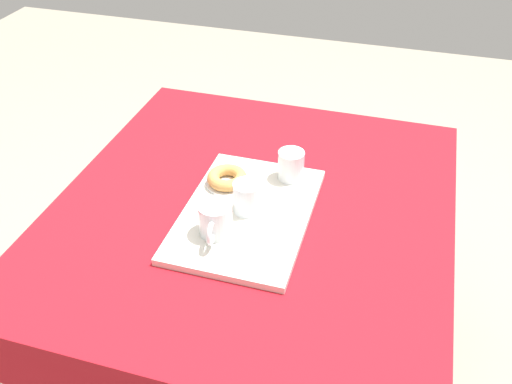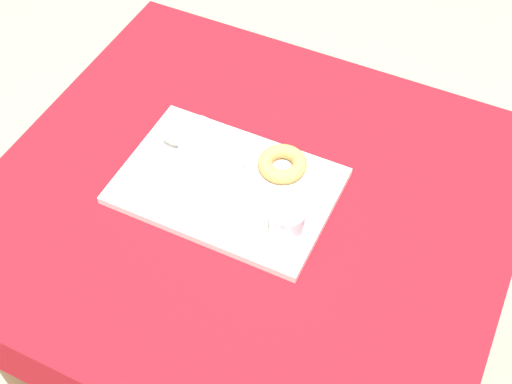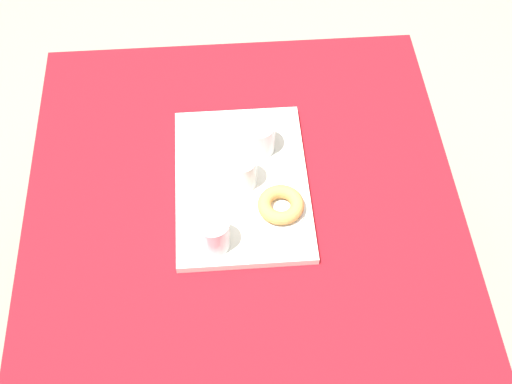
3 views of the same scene
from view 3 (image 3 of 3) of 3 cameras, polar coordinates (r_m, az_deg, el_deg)
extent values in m
plane|color=gray|center=(2.31, -0.77, -11.53)|extent=(6.00, 6.00, 0.00)
cube|color=#A8141E|center=(1.70, -1.03, -1.32)|extent=(1.13, 1.04, 0.04)
cube|color=#A8141E|center=(1.84, -17.28, -3.84)|extent=(1.13, 0.01, 0.14)
cube|color=#A8141E|center=(1.86, 15.07, -1.93)|extent=(1.13, 0.01, 0.14)
cube|color=#A8141E|center=(2.14, -1.94, 9.62)|extent=(0.01, 1.04, 0.14)
cylinder|color=brown|center=(2.31, -12.26, 2.43)|extent=(0.06, 0.06, 0.69)
cylinder|color=brown|center=(2.33, 8.92, 3.64)|extent=(0.06, 0.06, 0.69)
cube|color=silver|center=(1.71, -1.11, 0.72)|extent=(0.47, 0.32, 0.02)
cylinder|color=white|center=(1.74, 0.18, 4.46)|extent=(0.08, 0.08, 0.08)
cylinder|color=#B27523|center=(1.74, 0.18, 4.30)|extent=(0.07, 0.07, 0.06)
torus|color=white|center=(1.77, -0.22, 5.80)|extent=(0.06, 0.02, 0.06)
cylinder|color=white|center=(1.67, -1.18, 1.67)|extent=(0.07, 0.07, 0.08)
cylinder|color=silver|center=(1.68, -1.17, 1.36)|extent=(0.06, 0.06, 0.05)
cylinder|color=white|center=(1.57, -3.44, -3.41)|extent=(0.07, 0.07, 0.08)
cylinder|color=silver|center=(1.59, -3.40, -3.87)|extent=(0.06, 0.06, 0.03)
cylinder|color=white|center=(1.65, 2.00, -1.44)|extent=(0.11, 0.11, 0.01)
torus|color=tan|center=(1.63, 2.02, -1.04)|extent=(0.11, 0.11, 0.03)
camera|label=1|loc=(2.17, -15.70, 40.02)|focal=39.16mm
camera|label=2|loc=(1.00, -62.32, 17.29)|focal=48.56mm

